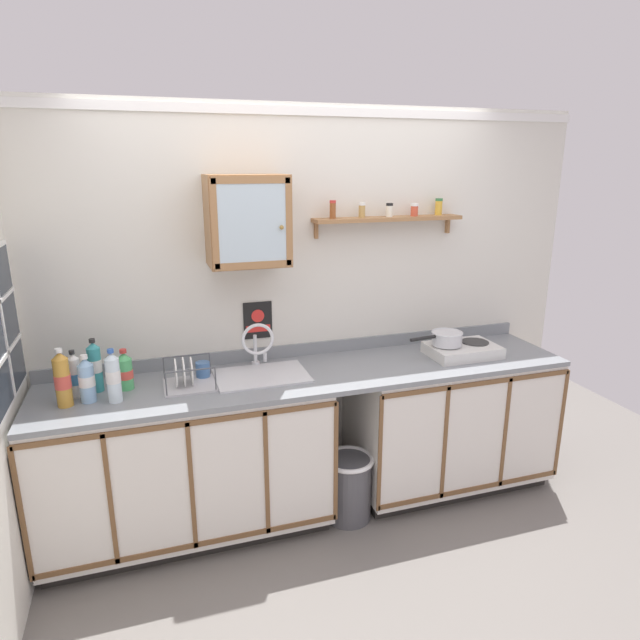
# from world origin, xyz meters

# --- Properties ---
(floor) EXTENTS (6.21, 6.21, 0.00)m
(floor) POSITION_xyz_m (0.00, 0.00, 0.00)
(floor) COLOR slate
(floor) RESTS_ON ground
(back_wall) EXTENTS (3.81, 0.07, 2.46)m
(back_wall) POSITION_xyz_m (0.00, 0.67, 1.24)
(back_wall) COLOR silver
(back_wall) RESTS_ON ground
(lower_cabinet_run) EXTENTS (1.63, 0.64, 0.89)m
(lower_cabinet_run) POSITION_xyz_m (-0.78, 0.33, 0.45)
(lower_cabinet_run) COLOR black
(lower_cabinet_run) RESTS_ON ground
(lower_cabinet_run_right) EXTENTS (1.31, 0.64, 0.89)m
(lower_cabinet_run_right) POSITION_xyz_m (0.94, 0.33, 0.45)
(lower_cabinet_run_right) COLOR black
(lower_cabinet_run_right) RESTS_ON ground
(countertop) EXTENTS (3.17, 0.66, 0.03)m
(countertop) POSITION_xyz_m (0.00, 0.33, 0.91)
(countertop) COLOR gray
(countertop) RESTS_ON lower_cabinet_run
(backsplash) EXTENTS (3.17, 0.02, 0.08)m
(backsplash) POSITION_xyz_m (0.00, 0.64, 0.96)
(backsplash) COLOR gray
(backsplash) RESTS_ON countertop
(sink) EXTENTS (0.53, 0.41, 0.42)m
(sink) POSITION_xyz_m (-0.32, 0.37, 0.91)
(sink) COLOR silver
(sink) RESTS_ON countertop
(hot_plate_stove) EXTENTS (0.44, 0.31, 0.08)m
(hot_plate_stove) POSITION_xyz_m (1.00, 0.31, 0.96)
(hot_plate_stove) COLOR silver
(hot_plate_stove) RESTS_ON countertop
(saucepan) EXTENTS (0.38, 0.20, 0.09)m
(saucepan) POSITION_xyz_m (0.88, 0.34, 1.05)
(saucepan) COLOR silver
(saucepan) RESTS_ON hot_plate_stove
(bottle_water_blue_0) EXTENTS (0.08, 0.08, 0.26)m
(bottle_water_blue_0) POSITION_xyz_m (-1.25, 0.29, 1.04)
(bottle_water_blue_0) COLOR #8CB7E0
(bottle_water_blue_0) RESTS_ON countertop
(bottle_soda_green_1) EXTENTS (0.09, 0.09, 0.23)m
(bottle_soda_green_1) POSITION_xyz_m (-1.07, 0.41, 1.03)
(bottle_soda_green_1) COLOR #4CB266
(bottle_soda_green_1) RESTS_ON countertop
(bottle_detergent_teal_2) EXTENTS (0.07, 0.07, 0.30)m
(bottle_detergent_teal_2) POSITION_xyz_m (-1.22, 0.42, 1.07)
(bottle_detergent_teal_2) COLOR teal
(bottle_detergent_teal_2) RESTS_ON countertop
(bottle_juice_amber_3) EXTENTS (0.08, 0.08, 0.31)m
(bottle_juice_amber_3) POSITION_xyz_m (-1.36, 0.27, 1.07)
(bottle_juice_amber_3) COLOR gold
(bottle_juice_amber_3) RESTS_ON countertop
(bottle_water_clear_4) EXTENTS (0.07, 0.07, 0.29)m
(bottle_water_clear_4) POSITION_xyz_m (-1.12, 0.25, 1.06)
(bottle_water_clear_4) COLOR silver
(bottle_water_clear_4) RESTS_ON countertop
(bottle_opaque_white_5) EXTENTS (0.06, 0.06, 0.26)m
(bottle_opaque_white_5) POSITION_xyz_m (-1.32, 0.37, 1.04)
(bottle_opaque_white_5) COLOR white
(bottle_opaque_white_5) RESTS_ON countertop
(dish_rack) EXTENTS (0.28, 0.27, 0.17)m
(dish_rack) POSITION_xyz_m (-0.74, 0.34, 0.97)
(dish_rack) COLOR #B2B2B7
(dish_rack) RESTS_ON countertop
(mug) EXTENTS (0.08, 0.12, 0.10)m
(mug) POSITION_xyz_m (-0.65, 0.43, 0.97)
(mug) COLOR #3F6699
(mug) RESTS_ON countertop
(wall_cabinet) EXTENTS (0.45, 0.33, 0.51)m
(wall_cabinet) POSITION_xyz_m (-0.35, 0.49, 1.81)
(wall_cabinet) COLOR #996B42
(spice_shelf) EXTENTS (0.97, 0.14, 0.23)m
(spice_shelf) POSITION_xyz_m (0.57, 0.58, 1.80)
(spice_shelf) COLOR #996B42
(warning_sign) EXTENTS (0.18, 0.01, 0.23)m
(warning_sign) POSITION_xyz_m (-0.28, 0.64, 1.18)
(warning_sign) COLOR black
(window) EXTENTS (0.03, 0.69, 0.76)m
(window) POSITION_xyz_m (-1.60, 0.26, 1.37)
(window) COLOR #262D38
(trash_bin) EXTENTS (0.31, 0.31, 0.42)m
(trash_bin) POSITION_xyz_m (0.16, 0.16, 0.22)
(trash_bin) COLOR #4C4C51
(trash_bin) RESTS_ON ground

